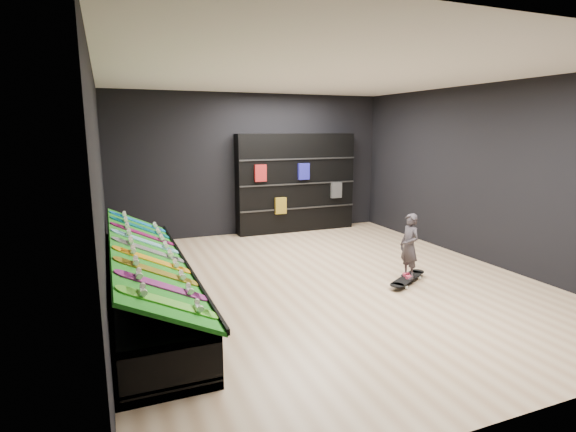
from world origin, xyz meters
name	(u,v)px	position (x,y,z in m)	size (l,w,h in m)	color
floor	(324,281)	(0.00, 0.00, 0.00)	(6.00, 7.00, 0.01)	tan
ceiling	(327,74)	(0.00, 0.00, 3.00)	(6.00, 7.00, 0.01)	white
wall_back	(252,164)	(0.00, 3.50, 1.50)	(6.00, 0.02, 3.00)	black
wall_front	(539,234)	(0.00, -3.50, 1.50)	(6.00, 0.02, 3.00)	black
wall_left	(101,193)	(-3.00, 0.00, 1.50)	(0.02, 7.00, 3.00)	black
wall_right	(484,174)	(3.00, 0.00, 1.50)	(0.02, 7.00, 3.00)	black
display_rack	(147,287)	(-2.55, 0.00, 0.25)	(0.90, 4.50, 0.50)	black
turf_ramp	(149,252)	(-2.50, 0.00, 0.71)	(1.00, 4.50, 0.04)	#116610
back_shelving	(296,183)	(0.95, 3.32, 1.08)	(2.70, 0.31, 2.16)	black
floor_skateboard	(408,280)	(1.11, -0.55, 0.04)	(0.98, 0.22, 0.09)	black
child	(409,259)	(1.11, -0.55, 0.38)	(0.22, 0.15, 0.58)	black
display_board_0	(170,303)	(-2.49, -1.90, 0.74)	(0.98, 0.22, 0.09)	green
display_board_1	(163,286)	(-2.49, -1.42, 0.74)	(0.98, 0.22, 0.09)	#2626BF
display_board_2	(158,272)	(-2.49, -0.95, 0.74)	(0.98, 0.22, 0.09)	yellow
display_board_3	(153,260)	(-2.49, -0.48, 0.74)	(0.98, 0.22, 0.09)	orange
display_board_4	(150,250)	(-2.49, 0.00, 0.74)	(0.98, 0.22, 0.09)	black
display_board_5	(146,242)	(-2.49, 0.48, 0.74)	(0.98, 0.22, 0.09)	#0CB2E5
display_board_6	(143,234)	(-2.49, 0.95, 0.74)	(0.98, 0.22, 0.09)	#E5198C
display_board_7	(141,228)	(-2.49, 1.42, 0.74)	(0.98, 0.22, 0.09)	#0C8C99
display_board_8	(139,222)	(-2.49, 1.90, 0.74)	(0.98, 0.22, 0.09)	blue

